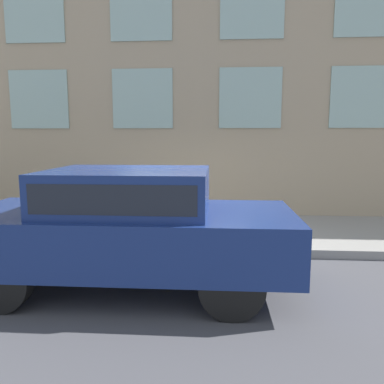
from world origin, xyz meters
name	(u,v)px	position (x,y,z in m)	size (l,w,h in m)	color
ground_plane	(186,256)	(0.00, 0.00, 0.00)	(80.00, 80.00, 0.00)	#47474C
sidewalk	(192,231)	(1.58, 0.00, 0.08)	(3.17, 60.00, 0.17)	gray
building_facade	(196,65)	(3.32, 0.00, 4.11)	(0.33, 40.00, 8.22)	tan
fire_hydrant	(181,219)	(0.50, 0.14, 0.60)	(0.30, 0.43, 0.85)	gold
person	(202,194)	(1.04, -0.27, 1.04)	(0.35, 0.23, 1.46)	#232328
parked_car_navy_near	(129,222)	(-1.53, 0.70, 0.99)	(2.03, 4.77, 1.77)	black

